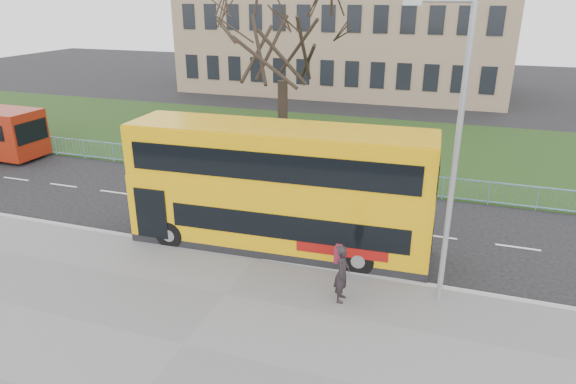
% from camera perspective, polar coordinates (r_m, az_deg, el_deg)
% --- Properties ---
extents(ground, '(120.00, 120.00, 0.00)m').
position_cam_1_polar(ground, '(19.89, -1.88, -5.49)').
color(ground, black).
rests_on(ground, ground).
extents(pavement, '(80.00, 10.50, 0.12)m').
position_cam_1_polar(pavement, '(14.69, -11.51, -16.43)').
color(pavement, slate).
rests_on(pavement, ground).
extents(kerb, '(80.00, 0.20, 0.14)m').
position_cam_1_polar(kerb, '(18.58, -3.57, -7.32)').
color(kerb, '#9A999C').
rests_on(kerb, ground).
extents(grass_verge, '(80.00, 15.40, 0.08)m').
position_cam_1_polar(grass_verge, '(32.79, 6.91, 5.28)').
color(grass_verge, '#1B3814').
rests_on(grass_verge, ground).
extents(guard_railing, '(40.00, 0.12, 1.10)m').
position_cam_1_polar(guard_railing, '(25.48, 3.29, 1.94)').
color(guard_railing, '#6A97BD').
rests_on(guard_railing, ground).
extents(bare_tree, '(7.40, 7.40, 10.57)m').
position_cam_1_polar(bare_tree, '(28.43, -0.61, 13.97)').
color(bare_tree, black).
rests_on(bare_tree, grass_verge).
extents(civic_building, '(30.00, 15.00, 14.00)m').
position_cam_1_polar(civic_building, '(52.89, 6.67, 18.93)').
color(civic_building, '#8B7358').
rests_on(civic_building, ground).
extents(yellow_bus, '(11.02, 3.04, 4.58)m').
position_cam_1_polar(yellow_bus, '(18.47, -1.05, 0.66)').
color(yellow_bus, '#E5A609').
rests_on(yellow_bus, ground).
extents(pedestrian, '(0.47, 0.69, 1.85)m').
position_cam_1_polar(pedestrian, '(15.74, 6.02, -8.99)').
color(pedestrian, black).
rests_on(pedestrian, pavement).
extents(street_lamp, '(1.84, 0.34, 8.69)m').
position_cam_1_polar(street_lamp, '(14.94, 17.80, 4.47)').
color(street_lamp, '#919398').
rests_on(street_lamp, pavement).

